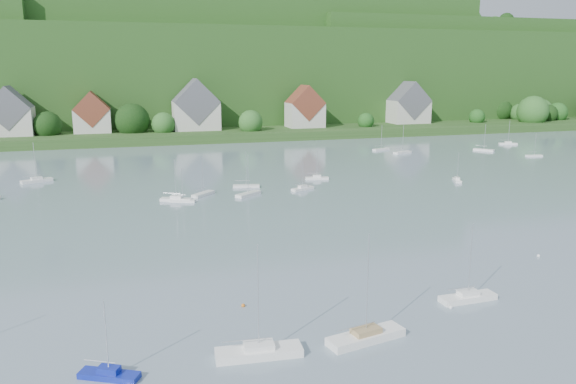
{
  "coord_description": "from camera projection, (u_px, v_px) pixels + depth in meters",
  "views": [
    {
      "loc": [
        -19.66,
        -11.74,
        23.9
      ],
      "look_at": [
        5.83,
        75.0,
        4.0
      ],
      "focal_mm": 34.68,
      "sensor_mm": 36.0,
      "label": 1
    }
  ],
  "objects": [
    {
      "name": "far_sailboat_cluster",
      "position": [
        247.0,
        172.0,
        131.23
      ],
      "size": [
        190.96,
        63.55,
        8.71
      ],
      "color": "white",
      "rests_on": "ground"
    },
    {
      "name": "near_sailboat_3",
      "position": [
        468.0,
        297.0,
        58.78
      ],
      "size": [
        6.32,
        1.98,
        8.45
      ],
      "rotation": [
        0.0,
        0.0,
        0.04
      ],
      "color": "white",
      "rests_on": "ground"
    },
    {
      "name": "near_sailboat_0",
      "position": [
        259.0,
        351.0,
        47.3
      ],
      "size": [
        7.54,
        2.64,
        9.99
      ],
      "rotation": [
        0.0,
        0.0,
        -0.08
      ],
      "color": "white",
      "rests_on": "ground"
    },
    {
      "name": "far_shore_strip",
      "position": [
        179.0,
        131.0,
        208.63
      ],
      "size": [
        600.0,
        60.0,
        3.0
      ],
      "primitive_type": "cube",
      "color": "#27491B",
      "rests_on": "ground"
    },
    {
      "name": "near_sailboat_2",
      "position": [
        366.0,
        336.0,
        50.04
      ],
      "size": [
        7.73,
        3.58,
        10.07
      ],
      "rotation": [
        0.0,
        0.0,
        0.21
      ],
      "color": "white",
      "rests_on": "ground"
    },
    {
      "name": "village_building_4",
      "position": [
        409.0,
        106.0,
        222.3
      ],
      "size": [
        15.0,
        10.4,
        16.5
      ],
      "color": "beige",
      "rests_on": "far_shore_strip"
    },
    {
      "name": "village_building_3",
      "position": [
        305.0,
        110.0,
        206.2
      ],
      "size": [
        13.0,
        10.4,
        15.5
      ],
      "color": "beige",
      "rests_on": "far_shore_strip"
    },
    {
      "name": "village_building_1",
      "position": [
        92.0,
        116.0,
        188.5
      ],
      "size": [
        12.0,
        9.36,
        14.0
      ],
      "color": "beige",
      "rests_on": "far_shore_strip"
    },
    {
      "name": "near_sailboat_1",
      "position": [
        109.0,
        374.0,
        43.98
      ],
      "size": [
        4.95,
        3.43,
        6.57
      ],
      "rotation": [
        0.0,
        0.0,
        -0.47
      ],
      "color": "#0F1F9B",
      "rests_on": "ground"
    },
    {
      "name": "mooring_buoy_3",
      "position": [
        243.0,
        306.0,
        57.39
      ],
      "size": [
        0.41,
        0.41,
        0.41
      ],
      "primitive_type": "sphere",
      "color": "orange",
      "rests_on": "ground"
    },
    {
      "name": "village_building_2",
      "position": [
        196.0,
        109.0,
        196.87
      ],
      "size": [
        16.0,
        11.44,
        18.0
      ],
      "color": "beige",
      "rests_on": "far_shore_strip"
    },
    {
      "name": "mooring_buoy_1",
      "position": [
        451.0,
        308.0,
        56.91
      ],
      "size": [
        0.41,
        0.41,
        0.41
      ],
      "primitive_type": "sphere",
      "color": "white",
      "rests_on": "ground"
    },
    {
      "name": "mooring_buoy_4",
      "position": [
        538.0,
        257.0,
        72.64
      ],
      "size": [
        0.43,
        0.43,
        0.43
      ],
      "primitive_type": "sphere",
      "color": "white",
      "rests_on": "ground"
    },
    {
      "name": "village_building_0",
      "position": [
        10.0,
        115.0,
        179.58
      ],
      "size": [
        14.0,
        10.4,
        16.0
      ],
      "color": "beige",
      "rests_on": "far_shore_strip"
    },
    {
      "name": "forested_ridge",
      "position": [
        164.0,
        72.0,
        268.39
      ],
      "size": [
        620.0,
        181.22,
        69.89
      ],
      "color": "#194315",
      "rests_on": "ground"
    }
  ]
}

